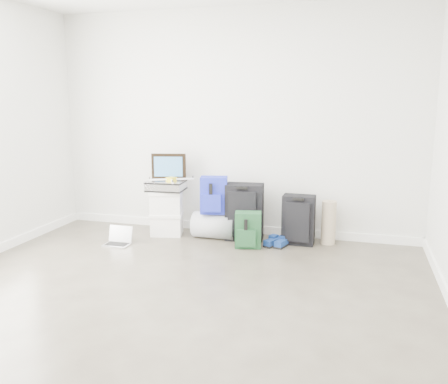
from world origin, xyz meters
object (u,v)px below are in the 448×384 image
(boxes_stack, at_px, (167,213))
(carry_on, at_px, (298,220))
(large_suitcase, at_px, (244,212))
(duffel_bag, at_px, (215,225))
(briefcase, at_px, (166,186))
(laptop, at_px, (119,240))

(boxes_stack, distance_m, carry_on, 1.60)
(large_suitcase, bearing_deg, duffel_bag, -178.79)
(duffel_bag, xyz_separation_m, large_suitcase, (0.36, 0.04, 0.18))
(briefcase, relative_size, carry_on, 0.76)
(large_suitcase, bearing_deg, boxes_stack, 177.93)
(large_suitcase, height_order, laptop, large_suitcase)
(carry_on, bearing_deg, large_suitcase, -178.70)
(large_suitcase, xyz_separation_m, laptop, (-1.35, -0.58, -0.29))
(boxes_stack, height_order, briefcase, briefcase)
(boxes_stack, relative_size, briefcase, 1.27)
(briefcase, height_order, laptop, briefcase)
(boxes_stack, bearing_deg, large_suitcase, -10.26)
(carry_on, relative_size, laptop, 1.98)
(boxes_stack, distance_m, briefcase, 0.34)
(briefcase, bearing_deg, boxes_stack, -79.57)
(briefcase, xyz_separation_m, carry_on, (1.60, 0.05, -0.33))
(briefcase, xyz_separation_m, duffel_bag, (0.61, 0.01, -0.45))
(boxes_stack, xyz_separation_m, large_suitcase, (0.96, 0.05, 0.06))
(boxes_stack, bearing_deg, duffel_bag, -12.18)
(briefcase, distance_m, duffel_bag, 0.76)
(briefcase, distance_m, carry_on, 1.63)
(briefcase, height_order, carry_on, briefcase)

